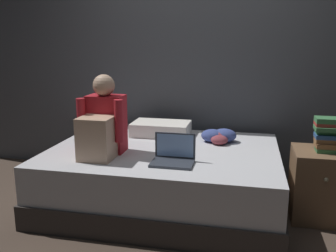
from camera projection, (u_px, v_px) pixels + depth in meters
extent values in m
plane|color=#47382D|center=(180.00, 220.00, 3.01)|extent=(8.00, 8.00, 0.00)
cube|color=#4C4F54|center=(202.00, 49.00, 3.85)|extent=(5.60, 0.10, 2.70)
cube|color=#332D2B|center=(164.00, 192.00, 3.32)|extent=(2.00, 1.50, 0.21)
cube|color=silver|center=(164.00, 165.00, 3.26)|extent=(1.96, 1.46, 0.31)
cube|color=brown|center=(319.00, 185.00, 3.00)|extent=(0.44, 0.44, 0.57)
sphere|color=gray|center=(326.00, 180.00, 2.77)|extent=(0.04, 0.04, 0.04)
cube|color=#B21E28|center=(107.00, 124.00, 3.09)|extent=(0.30, 0.20, 0.48)
sphere|color=tan|center=(104.00, 85.00, 2.99)|extent=(0.18, 0.18, 0.18)
cube|color=tan|center=(97.00, 138.00, 2.90)|extent=(0.26, 0.24, 0.34)
cylinder|color=#B21E28|center=(81.00, 119.00, 2.98)|extent=(0.07, 0.07, 0.34)
cylinder|color=#B21E28|center=(119.00, 121.00, 2.91)|extent=(0.07, 0.07, 0.34)
cube|color=#333842|center=(172.00, 163.00, 2.80)|extent=(0.32, 0.22, 0.02)
cube|color=#333842|center=(175.00, 145.00, 2.88)|extent=(0.32, 0.01, 0.20)
cube|color=#8CB2EA|center=(175.00, 146.00, 2.87)|extent=(0.29, 0.00, 0.18)
cube|color=silver|center=(161.00, 129.00, 3.66)|extent=(0.56, 0.36, 0.13)
cube|color=#387042|center=(329.00, 150.00, 2.91)|extent=(0.20, 0.14, 0.03)
cube|color=brown|center=(327.00, 145.00, 2.92)|extent=(0.18, 0.16, 0.04)
cube|color=brown|center=(327.00, 140.00, 2.91)|extent=(0.17, 0.14, 0.04)
cube|color=#284C84|center=(327.00, 136.00, 2.90)|extent=(0.19, 0.14, 0.03)
cube|color=#387042|center=(329.00, 132.00, 2.90)|extent=(0.19, 0.12, 0.03)
cube|color=#387042|center=(330.00, 129.00, 2.88)|extent=(0.23, 0.15, 0.03)
cube|color=#9E2D28|center=(330.00, 124.00, 2.89)|extent=(0.22, 0.15, 0.03)
cube|color=#387042|center=(330.00, 120.00, 2.88)|extent=(0.22, 0.15, 0.04)
ellipsoid|color=#8E3D47|center=(219.00, 140.00, 3.33)|extent=(0.16, 0.13, 0.09)
ellipsoid|color=#8E3D47|center=(220.00, 136.00, 3.41)|extent=(0.20, 0.17, 0.11)
ellipsoid|color=#3D4C8E|center=(213.00, 136.00, 3.42)|extent=(0.21, 0.18, 0.12)
ellipsoid|color=#3D4C8E|center=(224.00, 135.00, 3.42)|extent=(0.22, 0.19, 0.12)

